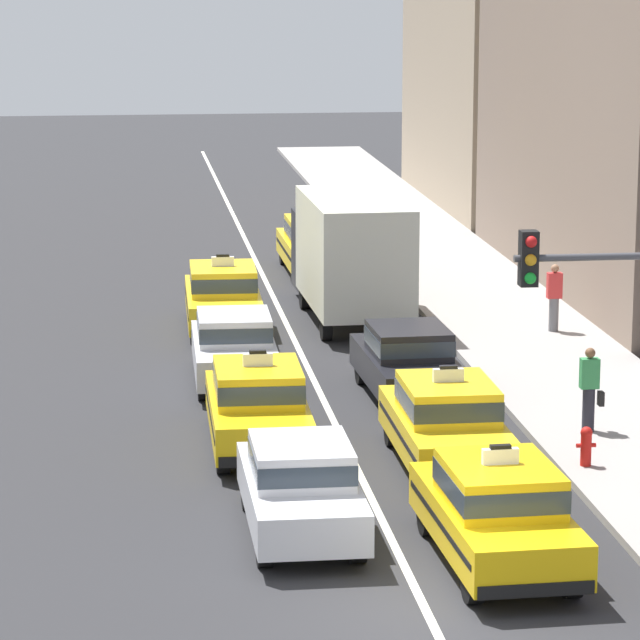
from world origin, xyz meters
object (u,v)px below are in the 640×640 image
taxi_left_second (258,405)px  sedan_left_third (234,346)px  taxi_right_nearest (497,511)px  taxi_right_second (446,422)px  taxi_right_fifth (315,244)px  pedestrian_by_storefront (590,389)px  box_truck_right_fourth (349,252)px  sedan_left_nearest (301,485)px  taxi_left_fourth (223,296)px  fire_hydrant (586,444)px  sedan_right_third (408,360)px  pedestrian_far_corner (554,297)px

taxi_left_second → sedan_left_third: bearing=90.8°
taxi_right_nearest → taxi_right_second: 5.20m
taxi_right_fifth → pedestrian_by_storefront: bearing=-80.1°
box_truck_right_fourth → taxi_right_fifth: box_truck_right_fourth is taller
taxi_right_second → taxi_right_fifth: same height
sedan_left_nearest → taxi_right_nearest: size_ratio=0.93×
taxi_left_fourth → fire_hydrant: size_ratio=6.30×
taxi_left_fourth → fire_hydrant: 14.22m
sedan_right_third → pedestrian_by_storefront: size_ratio=2.63×
sedan_left_third → taxi_right_fifth: size_ratio=0.95×
taxi_left_second → taxi_right_nearest: same height
sedan_right_third → pedestrian_far_corner: pedestrian_far_corner is taller
taxi_right_nearest → sedan_right_third: bearing=87.9°
taxi_right_second → taxi_right_fifth: size_ratio=1.00×
taxi_right_second → sedan_right_third: bearing=88.2°
taxi_left_second → sedan_right_third: (3.48, 3.45, -0.03)m
sedan_left_nearest → sedan_right_third: same height
sedan_left_nearest → sedan_right_third: size_ratio=0.99×
box_truck_right_fourth → pedestrian_by_storefront: size_ratio=4.23×
taxi_right_nearest → pedestrian_far_corner: bearing=72.6°
taxi_right_nearest → fire_hydrant: (2.67, 4.56, -0.33)m
taxi_right_fifth → sedan_left_third: bearing=-104.1°
sedan_left_nearest → sedan_left_third: 10.30m
taxi_left_second → taxi_right_nearest: 7.50m
taxi_right_fifth → pedestrian_by_storefront: size_ratio=2.76×
sedan_left_nearest → pedestrian_by_storefront: bearing=39.3°
sedan_left_nearest → pedestrian_by_storefront: (6.19, 5.07, 0.13)m
box_truck_right_fourth → pedestrian_far_corner: size_ratio=4.20×
taxi_left_fourth → taxi_right_second: same height
pedestrian_far_corner → taxi_right_second: bearing=-114.0°
taxi_left_fourth → pedestrian_far_corner: taxi_left_fourth is taller
taxi_right_second → box_truck_right_fourth: (0.04, 13.36, 0.90)m
sedan_left_third → taxi_left_fourth: 5.50m
box_truck_right_fourth → pedestrian_far_corner: 5.48m
taxi_left_fourth → taxi_left_second: bearing=-90.2°
taxi_left_second → pedestrian_by_storefront: size_ratio=2.77×
taxi_left_fourth → taxi_right_nearest: bearing=-80.1°
sedan_right_third → pedestrian_by_storefront: 4.55m
fire_hydrant → taxi_right_second: bearing=165.4°
taxi_left_second → taxi_right_nearest: bearing=-65.5°
sedan_right_third → fire_hydrant: bearing=-68.2°
taxi_left_second → sedan_right_third: 4.90m
box_truck_right_fourth → pedestrian_far_corner: bearing=-29.6°
taxi_left_fourth → taxi_right_second: (3.28, -12.37, 0.00)m
fire_hydrant → taxi_right_nearest: bearing=-120.3°
fire_hydrant → pedestrian_far_corner: bearing=78.5°
taxi_right_nearest → sedan_right_third: 10.29m
taxi_left_second → fire_hydrant: size_ratio=6.28×
taxi_left_fourth → fire_hydrant: taxi_left_fourth is taller
sedan_left_third → fire_hydrant: bearing=-52.1°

